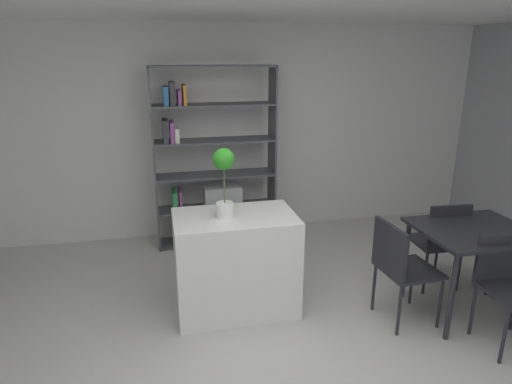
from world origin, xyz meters
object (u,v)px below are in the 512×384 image
open_bookshelf (209,165)px  dining_chair_far (441,238)px  kitchen_island (235,263)px  potted_plant_on_island (224,176)px  dining_table (473,239)px  dining_chair_near (508,279)px  dining_chair_island_side (400,263)px

open_bookshelf → dining_chair_far: (2.01, -1.62, -0.44)m
kitchen_island → open_bookshelf: open_bookshelf is taller
potted_plant_on_island → dining_table: 2.20m
dining_chair_near → dining_chair_island_side: bearing=151.2°
potted_plant_on_island → kitchen_island: bearing=4.2°
dining_chair_far → dining_chair_island_side: bearing=35.4°
kitchen_island → dining_chair_island_side: size_ratio=1.17×
open_bookshelf → dining_chair_far: bearing=-38.8°
kitchen_island → potted_plant_on_island: 0.81m
dining_chair_island_side → dining_chair_far: size_ratio=1.00×
potted_plant_on_island → dining_table: potted_plant_on_island is taller
dining_table → dining_chair_near: dining_chair_near is taller
kitchen_island → dining_chair_near: size_ratio=1.20×
dining_table → dining_chair_near: bearing=-89.4°
dining_table → dining_chair_far: (-0.01, 0.42, -0.16)m
open_bookshelf → dining_table: 2.89m
open_bookshelf → kitchen_island: bearing=-88.8°
dining_table → dining_chair_near: (0.00, -0.43, -0.16)m
dining_chair_island_side → dining_chair_near: size_ratio=1.03×
kitchen_island → dining_chair_far: dining_chair_far is taller
dining_chair_far → kitchen_island: bearing=1.0°
potted_plant_on_island → dining_chair_island_side: potted_plant_on_island is taller
open_bookshelf → potted_plant_on_island: bearing=-92.0°
dining_chair_island_side → dining_chair_near: bearing=-125.1°
open_bookshelf → dining_table: (2.02, -2.04, -0.27)m
kitchen_island → dining_chair_far: bearing=-2.2°
potted_plant_on_island → dining_chair_island_side: 1.63m
potted_plant_on_island → dining_table: bearing=-13.3°
potted_plant_on_island → dining_chair_far: size_ratio=0.66×
open_bookshelf → dining_chair_island_side: size_ratio=2.33×
potted_plant_on_island → dining_chair_near: (2.08, -0.92, -0.71)m
open_bookshelf → dining_chair_island_side: (1.33, -2.05, -0.42)m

